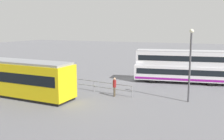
# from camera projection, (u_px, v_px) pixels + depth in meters

# --- Properties ---
(ground_plane) EXTENTS (160.00, 160.00, 0.00)m
(ground_plane) POSITION_uv_depth(u_px,v_px,m) (135.00, 81.00, 31.25)
(ground_plane) COLOR slate
(double_decker_bus) EXTENTS (11.28, 4.32, 3.78)m
(double_decker_bus) POSITION_uv_depth(u_px,v_px,m) (183.00, 66.00, 29.71)
(double_decker_bus) COLOR white
(double_decker_bus) RESTS_ON ground
(tram_yellow) EXTENTS (15.94, 3.14, 3.37)m
(tram_yellow) POSITION_uv_depth(u_px,v_px,m) (0.00, 76.00, 24.95)
(tram_yellow) COLOR yellow
(tram_yellow) RESTS_ON ground
(pedestrian_near_railing) EXTENTS (0.41, 0.41, 1.72)m
(pedestrian_near_railing) POSITION_uv_depth(u_px,v_px,m) (69.00, 77.00, 28.27)
(pedestrian_near_railing) COLOR #33384C
(pedestrian_near_railing) RESTS_ON ground
(pedestrian_crossing) EXTENTS (0.37, 0.37, 1.78)m
(pedestrian_crossing) POSITION_uv_depth(u_px,v_px,m) (114.00, 86.00, 23.90)
(pedestrian_crossing) COLOR #4C3F2D
(pedestrian_crossing) RESTS_ON ground
(pedestrian_railing) EXTENTS (8.52, 1.25, 1.08)m
(pedestrian_railing) POSITION_uv_depth(u_px,v_px,m) (94.00, 84.00, 25.76)
(pedestrian_railing) COLOR gray
(pedestrian_railing) RESTS_ON ground
(info_sign) EXTENTS (0.95, 0.12, 2.36)m
(info_sign) POSITION_uv_depth(u_px,v_px,m) (50.00, 73.00, 27.33)
(info_sign) COLOR slate
(info_sign) RESTS_ON ground
(street_lamp) EXTENTS (0.36, 0.36, 6.24)m
(street_lamp) POSITION_uv_depth(u_px,v_px,m) (190.00, 60.00, 21.65)
(street_lamp) COLOR #4C4C51
(street_lamp) RESTS_ON ground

